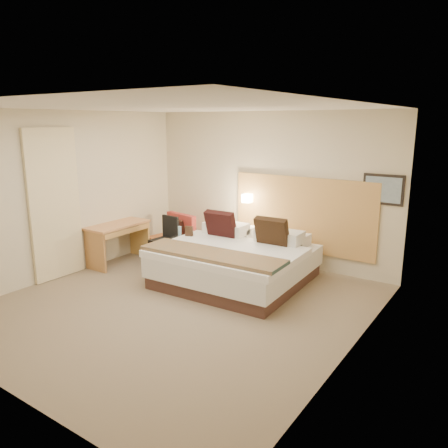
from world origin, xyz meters
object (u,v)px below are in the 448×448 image
Objects in this scene: side_table at (185,252)px; desk at (119,232)px; desk_chair at (166,245)px; bed at (236,261)px; lounge_chair at (173,239)px.

desk is (-1.23, -0.36, 0.26)m from side_table.
desk_chair reaches higher than side_table.
desk_chair is at bearing -179.83° from bed.
bed is 1.50m from desk_chair.
bed is at bearing 9.98° from desk.
lounge_chair is at bearing 61.05° from desk.
desk_chair is (0.26, -0.51, 0.04)m from lounge_chair.
bed reaches higher than lounge_chair.
side_table is (0.73, -0.54, 0.00)m from lounge_chair.
desk_chair is at bearing 176.40° from side_table.
lounge_chair is 0.98× the size of desk_chair.
bed is 2.31m from desk.
lounge_chair is at bearing 164.09° from bed.
bed is at bearing 1.86° from side_table.
bed is at bearing -15.91° from lounge_chair.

